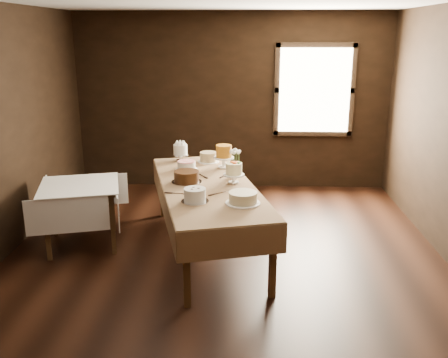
# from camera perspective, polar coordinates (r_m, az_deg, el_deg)

# --- Properties ---
(floor) EXTENTS (5.00, 6.00, 0.01)m
(floor) POSITION_cam_1_polar(r_m,az_deg,el_deg) (5.47, -0.10, -10.18)
(floor) COLOR black
(floor) RESTS_ON ground
(wall_back) EXTENTS (5.00, 0.02, 2.80)m
(wall_back) POSITION_cam_1_polar(r_m,az_deg,el_deg) (7.95, 0.93, 8.93)
(wall_back) COLOR black
(wall_back) RESTS_ON ground
(wall_front) EXTENTS (5.00, 0.02, 2.80)m
(wall_front) POSITION_cam_1_polar(r_m,az_deg,el_deg) (2.17, -3.92, -12.94)
(wall_front) COLOR black
(wall_front) RESTS_ON ground
(window) EXTENTS (1.10, 0.05, 1.30)m
(window) POSITION_cam_1_polar(r_m,az_deg,el_deg) (7.94, 10.49, 10.10)
(window) COLOR #FFEABF
(window) RESTS_ON wall_back
(display_table) EXTENTS (1.64, 2.78, 0.81)m
(display_table) POSITION_cam_1_polar(r_m,az_deg,el_deg) (5.62, -1.98, -1.19)
(display_table) COLOR #3D2A17
(display_table) RESTS_ON ground
(side_table) EXTENTS (1.10, 1.10, 0.76)m
(side_table) POSITION_cam_1_polar(r_m,az_deg,el_deg) (6.02, -16.44, -1.46)
(side_table) COLOR #3D2A17
(side_table) RESTS_ON ground
(cake_meringue) EXTENTS (0.22, 0.22, 0.24)m
(cake_meringue) POSITION_cam_1_polar(r_m,az_deg,el_deg) (6.62, -5.09, 3.01)
(cake_meringue) COLOR silver
(cake_meringue) RESTS_ON display_table
(cake_speckled) EXTENTS (0.31, 0.31, 0.13)m
(cake_speckled) POSITION_cam_1_polar(r_m,az_deg,el_deg) (6.55, -1.83, 2.53)
(cake_speckled) COLOR white
(cake_speckled) RESTS_ON display_table
(cake_lattice) EXTENTS (0.28, 0.28, 0.11)m
(cake_lattice) POSITION_cam_1_polar(r_m,az_deg,el_deg) (6.19, -4.39, 1.51)
(cake_lattice) COLOR white
(cake_lattice) RESTS_ON display_table
(cake_caramel) EXTENTS (0.27, 0.27, 0.31)m
(cake_caramel) POSITION_cam_1_polar(r_m,az_deg,el_deg) (6.26, -0.02, 2.50)
(cake_caramel) COLOR white
(cake_caramel) RESTS_ON display_table
(cake_chocolate) EXTENTS (0.36, 0.36, 0.14)m
(cake_chocolate) POSITION_cam_1_polar(r_m,az_deg,el_deg) (5.67, -4.38, 0.24)
(cake_chocolate) COLOR silver
(cake_chocolate) RESTS_ON display_table
(cake_flowers) EXTENTS (0.25, 0.25, 0.25)m
(cake_flowers) POSITION_cam_1_polar(r_m,az_deg,el_deg) (5.61, 1.14, 0.58)
(cake_flowers) COLOR white
(cake_flowers) RESTS_ON display_table
(cake_swirl) EXTENTS (0.29, 0.29, 0.14)m
(cake_swirl) POSITION_cam_1_polar(r_m,az_deg,el_deg) (5.01, -3.41, -1.94)
(cake_swirl) COLOR silver
(cake_swirl) RESTS_ON display_table
(cake_cream) EXTENTS (0.35, 0.35, 0.12)m
(cake_cream) POSITION_cam_1_polar(r_m,az_deg,el_deg) (4.96, 2.21, -2.24)
(cake_cream) COLOR white
(cake_cream) RESTS_ON display_table
(cake_server_a) EXTENTS (0.20, 0.17, 0.01)m
(cake_server_a) POSITION_cam_1_polar(r_m,az_deg,el_deg) (5.29, -0.35, -1.61)
(cake_server_a) COLOR silver
(cake_server_a) RESTS_ON display_table
(cake_server_c) EXTENTS (0.15, 0.21, 0.01)m
(cake_server_c) POSITION_cam_1_polar(r_m,az_deg,el_deg) (5.95, -2.69, 0.46)
(cake_server_c) COLOR silver
(cake_server_c) RESTS_ON display_table
(cake_server_d) EXTENTS (0.13, 0.23, 0.01)m
(cake_server_d) POSITION_cam_1_polar(r_m,az_deg,el_deg) (5.96, 0.32, 0.51)
(cake_server_d) COLOR silver
(cake_server_d) RESTS_ON display_table
(cake_server_e) EXTENTS (0.24, 0.04, 0.01)m
(cake_server_e) POSITION_cam_1_polar(r_m,az_deg,el_deg) (5.29, -5.18, -1.69)
(cake_server_e) COLOR silver
(cake_server_e) RESTS_ON display_table
(flower_vase) EXTENTS (0.16, 0.16, 0.13)m
(flower_vase) POSITION_cam_1_polar(r_m,az_deg,el_deg) (5.87, 1.29, 0.85)
(flower_vase) COLOR #2D2823
(flower_vase) RESTS_ON display_table
(flower_bouquet) EXTENTS (0.14, 0.14, 0.20)m
(flower_bouquet) POSITION_cam_1_polar(r_m,az_deg,el_deg) (5.82, 1.30, 2.61)
(flower_bouquet) COLOR white
(flower_bouquet) RESTS_ON flower_vase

